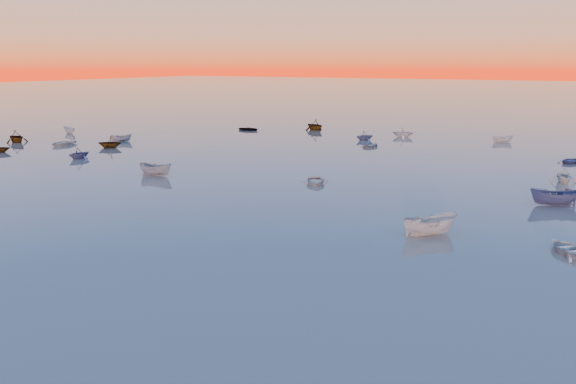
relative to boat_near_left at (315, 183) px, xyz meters
The scene contains 4 objects.
ground 62.07m from the boat_near_left, 86.49° to the left, with size 600.00×600.00×0.00m, color slate.
moored_fleet 15.43m from the boat_near_left, 75.73° to the left, with size 124.00×58.00×1.20m, color silver, non-canonical shape.
boat_near_left is the anchor object (origin of this frame).
boat_near_center 19.36m from the boat_near_left, 38.87° to the right, with size 4.36×1.84×1.51m, color silver.
Camera 1 is at (20.74, -13.87, 12.44)m, focal length 35.00 mm.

